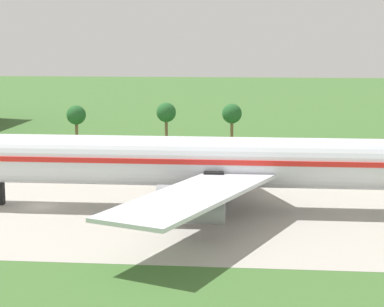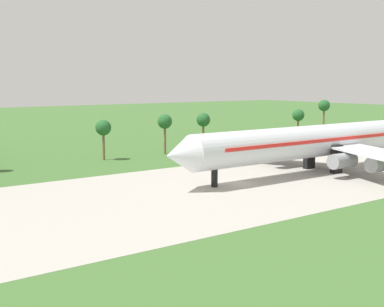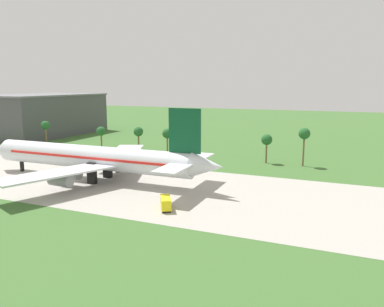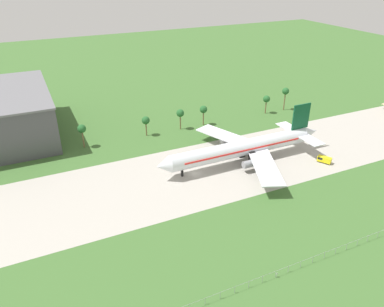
# 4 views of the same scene
# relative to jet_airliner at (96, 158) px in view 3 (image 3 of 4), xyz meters

# --- Properties ---
(ground_plane) EXTENTS (600.00, 600.00, 0.00)m
(ground_plane) POSITION_rel_jet_airliner_xyz_m (-21.34, -0.54, -6.13)
(ground_plane) COLOR #3D662D
(taxiway_strip) EXTENTS (320.00, 44.00, 0.02)m
(taxiway_strip) POSITION_rel_jet_airliner_xyz_m (-21.34, -0.54, -6.12)
(taxiway_strip) COLOR #A8A399
(taxiway_strip) RESTS_ON ground_plane
(jet_airliner) EXTENTS (72.68, 56.97, 20.07)m
(jet_airliner) POSITION_rel_jet_airliner_xyz_m (0.00, 0.00, 0.00)
(jet_airliner) COLOR silver
(jet_airliner) RESTS_ON ground_plane
(baggage_tug) EXTENTS (4.36, 5.55, 2.60)m
(baggage_tug) POSITION_rel_jet_airliner_xyz_m (28.12, -14.23, -4.74)
(baggage_tug) COLOR black
(baggage_tug) RESTS_ON ground_plane
(terminal_building) EXTENTS (36.72, 61.20, 20.53)m
(terminal_building) POSITION_rel_jet_airliner_xyz_m (-82.58, 66.53, 4.15)
(terminal_building) COLOR #47474C
(terminal_building) RESTS_ON ground_plane
(palm_tree_row) EXTENTS (108.56, 3.60, 12.20)m
(palm_tree_row) POSITION_rel_jet_airliner_xyz_m (-0.45, 39.78, 2.05)
(palm_tree_row) COLOR brown
(palm_tree_row) RESTS_ON ground_plane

